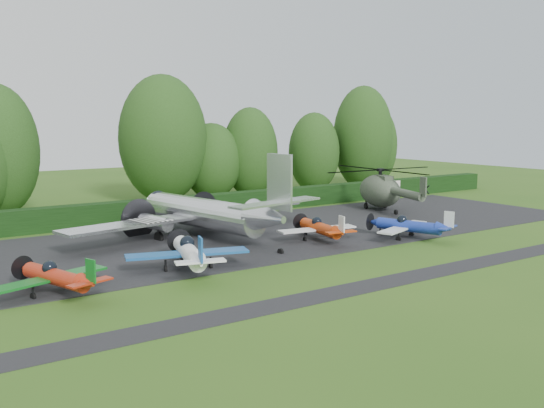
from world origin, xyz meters
TOP-DOWN VIEW (x-y plane):
  - ground at (0.00, 0.00)m, footprint 160.00×160.00m
  - apron at (0.00, 10.00)m, footprint 70.00×18.00m
  - taxiway_verge at (0.00, -6.00)m, footprint 70.00×2.00m
  - hedgerow at (0.00, 21.00)m, footprint 90.00×1.60m
  - transport_plane at (-0.14, 11.31)m, footprint 22.36×17.15m
  - light_plane_red at (-13.88, 2.03)m, footprint 6.38×6.71m
  - light_plane_white at (-5.81, 2.57)m, footprint 7.54×7.92m
  - light_plane_orange at (6.60, 5.32)m, footprint 6.33×6.66m
  - light_plane_blue at (12.72, 2.03)m, footprint 6.51×6.85m
  - helicopter at (21.45, 14.06)m, footprint 13.11×15.35m
  - sign_board at (27.91, 19.52)m, footprint 3.68×0.14m
  - tree_0 at (25.20, 29.80)m, footprint 6.42×6.42m
  - tree_1 at (11.39, 31.20)m, footprint 6.84×6.84m
  - tree_5 at (5.65, 31.69)m, footprint 9.62×9.62m
  - tree_6 at (16.12, 30.39)m, footprint 6.54×6.54m
  - tree_9 at (37.02, 31.26)m, footprint 6.10×6.10m
  - tree_10 at (32.52, 28.85)m, footprint 7.77×7.77m

SIDE VIEW (x-z plane):
  - ground at x=0.00m, z-range 0.00..0.00m
  - hedgerow at x=0.00m, z-range -1.00..1.00m
  - taxiway_verge at x=0.00m, z-range 0.00..0.00m
  - apron at x=0.00m, z-range 0.00..0.01m
  - light_plane_orange at x=6.60m, z-range -0.20..2.23m
  - light_plane_red at x=-13.88m, z-range -0.21..2.25m
  - light_plane_blue at x=12.72m, z-range -0.21..2.29m
  - light_plane_white at x=-5.81m, z-range -0.24..2.65m
  - sign_board at x=27.91m, z-range 0.36..2.43m
  - transport_plane at x=-0.14m, z-range -1.58..5.58m
  - helicopter at x=21.45m, z-range 0.16..4.38m
  - tree_1 at x=11.39m, z-range -0.01..8.72m
  - tree_0 at x=25.20m, z-range -0.01..9.96m
  - tree_6 at x=16.12m, z-range -0.01..10.53m
  - tree_9 at x=37.02m, z-range -0.02..10.90m
  - tree_10 at x=32.52m, z-range -0.01..13.41m
  - tree_5 at x=5.65m, z-range -0.01..14.01m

